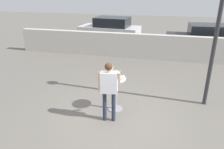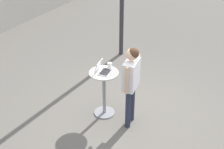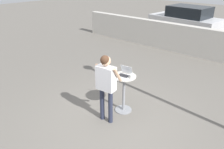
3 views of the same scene
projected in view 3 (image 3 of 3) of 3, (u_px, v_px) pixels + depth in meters
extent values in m
plane|color=slate|center=(114.00, 121.00, 5.49)|extent=(50.00, 50.00, 0.00)
cube|color=beige|center=(206.00, 44.00, 9.31)|extent=(13.65, 0.35, 1.28)
cylinder|color=gray|center=(123.00, 110.00, 5.92)|extent=(0.45, 0.45, 0.03)
cylinder|color=gray|center=(124.00, 94.00, 5.71)|extent=(0.07, 0.07, 0.98)
cylinder|color=beige|center=(124.00, 76.00, 5.49)|extent=(0.60, 0.60, 0.02)
cube|color=silver|center=(123.00, 76.00, 5.46)|extent=(0.34, 0.26, 0.02)
cube|color=black|center=(123.00, 76.00, 5.46)|extent=(0.30, 0.21, 0.00)
cube|color=silver|center=(127.00, 70.00, 5.52)|extent=(0.32, 0.12, 0.22)
cube|color=white|center=(126.00, 70.00, 5.52)|extent=(0.30, 0.10, 0.20)
cylinder|color=white|center=(132.00, 77.00, 5.32)|extent=(0.09, 0.09, 0.11)
torus|color=white|center=(134.00, 77.00, 5.28)|extent=(0.05, 0.01, 0.05)
cylinder|color=#282D42|center=(102.00, 104.00, 5.40)|extent=(0.11, 0.11, 0.89)
cylinder|color=#282D42|center=(110.00, 107.00, 5.27)|extent=(0.11, 0.11, 0.89)
cube|color=silver|center=(106.00, 78.00, 5.02)|extent=(0.48, 0.28, 0.58)
sphere|color=#DBAD89|center=(106.00, 61.00, 4.84)|extent=(0.23, 0.23, 0.23)
sphere|color=#472D1E|center=(105.00, 60.00, 4.81)|extent=(0.21, 0.21, 0.21)
cylinder|color=#DBAD89|center=(97.00, 75.00, 5.15)|extent=(0.07, 0.07, 0.56)
cylinder|color=#DBAD89|center=(117.00, 75.00, 4.90)|extent=(0.11, 0.33, 0.43)
cube|color=silver|center=(184.00, 23.00, 13.11)|extent=(4.21, 2.24, 0.74)
cube|color=black|center=(189.00, 12.00, 12.69)|extent=(2.37, 1.84, 0.62)
cylinder|color=black|center=(158.00, 27.00, 13.53)|extent=(0.68, 0.28, 0.66)
cylinder|color=black|center=(174.00, 23.00, 14.63)|extent=(0.68, 0.28, 0.66)
cylinder|color=black|center=(196.00, 35.00, 11.87)|extent=(0.68, 0.28, 0.66)
cylinder|color=black|center=(210.00, 30.00, 12.97)|extent=(0.68, 0.28, 0.66)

